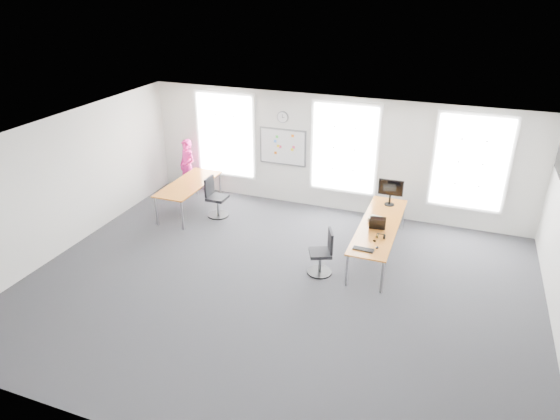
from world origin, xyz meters
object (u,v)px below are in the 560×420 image
at_px(person, 188,167).
at_px(monitor, 391,190).
at_px(desk_right, 379,226).
at_px(keyboard, 363,249).
at_px(chair_right, 323,255).
at_px(chair_left, 215,199).
at_px(desk_left, 189,185).
at_px(headphones, 381,236).

xyz_separation_m(person, monitor, (5.70, -0.52, 0.34)).
bearing_deg(desk_right, keyboard, -94.52).
xyz_separation_m(chair_right, keyboard, (0.83, -0.05, 0.32)).
xyz_separation_m(chair_right, chair_left, (-3.34, 1.69, 0.02)).
bearing_deg(desk_right, desk_left, 173.80).
relative_size(desk_right, headphones, 16.16).
bearing_deg(keyboard, person, 157.74).
bearing_deg(desk_left, headphones, -12.73).
height_order(chair_left, keyboard, chair_left).
xyz_separation_m(desk_right, monitor, (0.03, 1.10, 0.43)).
distance_m(desk_right, chair_left, 4.31).
distance_m(chair_right, person, 5.51).
distance_m(keyboard, monitor, 2.34).
bearing_deg(person, keyboard, -3.10).
relative_size(desk_right, person, 1.94).
bearing_deg(headphones, keyboard, -96.16).
height_order(desk_right, keyboard, keyboard).
distance_m(chair_right, chair_left, 3.75).
bearing_deg(keyboard, headphones, 73.58).
distance_m(chair_left, keyboard, 4.53).
height_order(desk_left, chair_right, chair_right).
xyz_separation_m(chair_left, monitor, (4.30, 0.56, 0.67)).
relative_size(chair_right, keyboard, 2.33).
height_order(chair_right, keyboard, chair_right).
distance_m(desk_left, headphones, 5.28).
distance_m(chair_right, headphones, 1.24).
bearing_deg(desk_left, chair_right, -22.62).
height_order(keyboard, headphones, headphones).
bearing_deg(chair_right, desk_right, 118.09).
bearing_deg(headphones, desk_right, 117.03).
bearing_deg(headphones, desk_left, -177.82).
xyz_separation_m(desk_left, keyboard, (4.93, -1.76, 0.03)).
height_order(headphones, monitor, monitor).
height_order(desk_right, headphones, headphones).
xyz_separation_m(keyboard, monitor, (0.13, 2.31, 0.37)).
bearing_deg(desk_right, person, 164.08).
height_order(chair_left, monitor, monitor).
xyz_separation_m(desk_right, person, (-5.67, 1.62, 0.09)).
height_order(desk_right, chair_right, chair_right).
bearing_deg(keyboard, desk_right, 90.13).
bearing_deg(person, desk_right, 7.89).
distance_m(desk_left, chair_left, 0.80).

